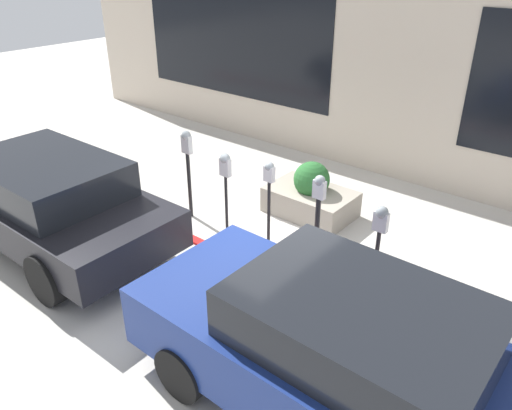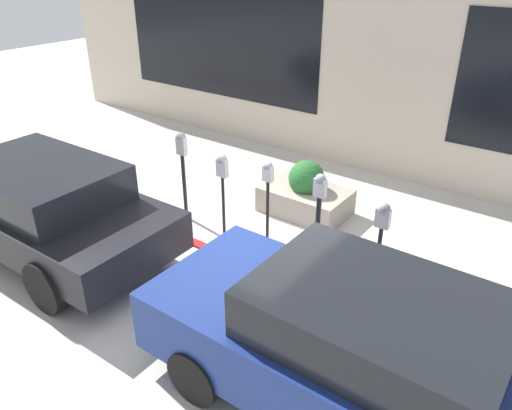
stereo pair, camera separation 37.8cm
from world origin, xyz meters
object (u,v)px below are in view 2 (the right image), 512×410
Objects in this scene: parked_car_front at (359,351)px; planter_box at (306,195)px; parking_meter_farthest at (182,159)px; parking_meter_middle at (268,185)px; parked_car_middle at (38,203)px; parking_meter_second at (319,207)px; parking_meter_fourth at (222,173)px; parking_meter_nearest at (382,226)px.

planter_box is at bearing -52.27° from parked_car_front.
parking_meter_farthest reaches higher than planter_box.
parking_meter_farthest is (1.76, 0.04, 0.03)m from parking_meter_middle.
parking_meter_second is at bearing -152.32° from parked_car_middle.
parking_meter_farthest is at bearing 41.98° from planter_box.
parking_meter_middle is 1.05× the size of parking_meter_fourth.
parking_meter_fourth is at bearing -135.10° from parked_car_middle.
parking_meter_farthest is at bearing 1.35° from parking_meter_middle.
parked_car_front reaches higher than planter_box.
parking_meter_second is 1.04× the size of parking_meter_middle.
parking_meter_farthest is at bearing -0.06° from parking_meter_second.
parking_meter_middle is at bearing -0.62° from parking_meter_nearest.
parking_meter_second is (0.95, 0.02, 0.00)m from parking_meter_nearest.
parking_meter_nearest is 1.88m from parking_meter_middle.
planter_box is 0.32× the size of parked_car_middle.
parking_meter_nearest is 0.90× the size of planter_box.
planter_box is 4.49m from parked_car_middle.
parked_car_front is at bearing 179.42° from parked_car_middle.
parking_meter_middle is 0.31× the size of parked_car_middle.
parking_meter_middle is 0.87m from parking_meter_fourth.
parked_car_front is at bearing 108.64° from parking_meter_nearest.
parking_meter_second reaches higher than parking_meter_middle.
parking_meter_fourth reaches higher than parking_meter_nearest.
parking_meter_farthest is at bearing 0.33° from parking_meter_nearest.
parking_meter_nearest is 0.31× the size of parked_car_front.
planter_box is (2.02, -1.43, -0.69)m from parking_meter_nearest.
parking_meter_second reaches higher than parking_meter_fourth.
parking_meter_farthest is 0.34× the size of parked_car_middle.
parking_meter_middle is at bearing -178.65° from parking_meter_farthest.
parked_car_middle is at bearing 0.17° from parked_car_front.
planter_box is at bearing -84.21° from parking_meter_middle.
parking_meter_fourth is 0.93× the size of planter_box.
parking_meter_fourth is 0.89m from parking_meter_farthest.
parking_meter_farthest is 2.39m from parked_car_middle.
parking_meter_second is at bearing 1.43° from parking_meter_nearest.
parking_meter_nearest is at bearing 144.71° from planter_box.
parked_car_front is (-0.70, 2.07, -0.22)m from parking_meter_nearest.
parking_meter_farthest is at bearing -25.42° from parked_car_front.
parking_meter_farthest is (3.63, 0.02, 0.10)m from parking_meter_nearest.
parked_car_front reaches higher than parking_meter_fourth.
parking_meter_farthest is 4.80m from parked_car_front.
parked_car_front is at bearing 149.31° from parking_meter_fourth.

